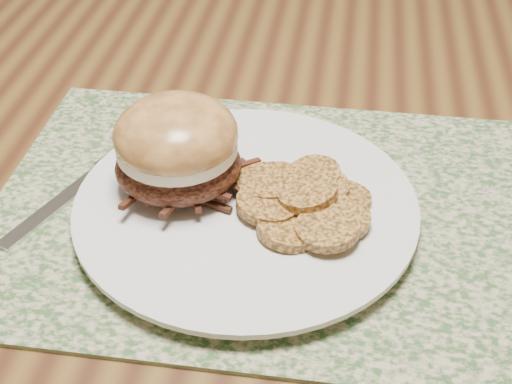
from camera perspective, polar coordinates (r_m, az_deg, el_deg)
dining_table at (r=0.72m, az=-4.44°, el=-1.11°), size 1.50×0.90×0.75m
placemat at (r=0.59m, az=0.64°, el=-1.48°), size 0.45×0.33×0.00m
dinner_plate at (r=0.58m, az=-0.81°, el=-1.33°), size 0.26×0.26×0.02m
pork_sandwich at (r=0.57m, az=-6.34°, el=3.56°), size 0.13×0.12×0.08m
roasted_potatoes at (r=0.56m, az=3.85°, el=-0.62°), size 0.13×0.12×0.03m
fork at (r=0.62m, az=-14.18°, el=0.20°), size 0.08×0.16×0.00m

